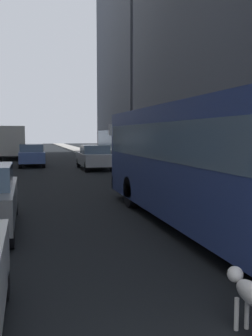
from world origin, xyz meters
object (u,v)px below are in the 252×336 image
box_truck (13,141)px  car_blue_hatchback (31,155)px  transit_bus (218,158)px  car_silver_sedan (94,157)px  dalmatian_dog (249,293)px

box_truck → car_blue_hatchback: bearing=-80.0°
car_blue_hatchback → box_truck: size_ratio=0.63×
transit_bus → box_truck: (-5.60, 29.74, -0.11)m
car_silver_sedan → dalmatian_dog: bearing=-95.1°
car_blue_hatchback → car_silver_sedan: same height
transit_bus → car_silver_sedan: transit_bus is taller
box_truck → dalmatian_dog: 34.30m
transit_bus → box_truck: bearing=100.7°
box_truck → dalmatian_dog: (3.70, -34.08, -1.15)m
car_blue_hatchback → dalmatian_dog: 25.06m
dalmatian_dog → car_silver_sedan: bearing=84.9°
car_silver_sedan → dalmatian_dog: 21.22m
car_silver_sedan → dalmatian_dog: (-1.90, -21.13, -0.31)m
transit_bus → car_silver_sedan: size_ratio=2.57×
transit_bus → car_blue_hatchback: (-4.00, 20.62, -0.95)m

